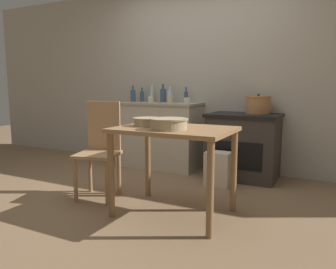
% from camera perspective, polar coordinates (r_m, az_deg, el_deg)
% --- Properties ---
extents(ground_plane, '(14.00, 14.00, 0.00)m').
position_cam_1_polar(ground_plane, '(3.39, -4.34, -11.21)').
color(ground_plane, '#896B4C').
extents(wall_back, '(8.00, 0.07, 2.55)m').
position_cam_1_polar(wall_back, '(4.62, 5.97, 10.05)').
color(wall_back, '#B2AD9E').
rests_on(wall_back, ground_plane).
extents(counter_cabinet, '(1.18, 0.55, 0.91)m').
position_cam_1_polar(counter_cabinet, '(4.62, -1.60, -0.07)').
color(counter_cabinet, beige).
rests_on(counter_cabinet, ground_plane).
extents(stove, '(0.86, 0.62, 0.81)m').
position_cam_1_polar(stove, '(4.16, 13.00, -1.96)').
color(stove, '#38332D').
rests_on(stove, ground_plane).
extents(work_table, '(1.00, 0.72, 0.78)m').
position_cam_1_polar(work_table, '(2.86, 1.04, -1.23)').
color(work_table, '#997047').
rests_on(work_table, ground_plane).
extents(chair, '(0.49, 0.49, 0.98)m').
position_cam_1_polar(chair, '(3.45, -11.70, -2.11)').
color(chair, '#A87F56').
rests_on(chair, ground_plane).
extents(flour_sack, '(0.28, 0.20, 0.39)m').
position_cam_1_polar(flour_sack, '(3.82, 8.70, -5.93)').
color(flour_sack, beige).
rests_on(flour_sack, ground_plane).
extents(stock_pot, '(0.30, 0.30, 0.24)m').
position_cam_1_polar(stock_pot, '(4.15, 15.42, 5.03)').
color(stock_pot, '#B77A47').
rests_on(stock_pot, stove).
extents(mixing_bowl_large, '(0.32, 0.32, 0.09)m').
position_cam_1_polar(mixing_bowl_large, '(2.71, 0.14, 1.97)').
color(mixing_bowl_large, tan).
rests_on(mixing_bowl_large, work_table).
extents(mixing_bowl_small, '(0.26, 0.26, 0.07)m').
position_cam_1_polar(mixing_bowl_small, '(2.97, -3.63, 2.32)').
color(mixing_bowl_small, tan).
rests_on(mixing_bowl_small, work_table).
extents(bottle_far_left, '(0.06, 0.06, 0.21)m').
position_cam_1_polar(bottle_far_left, '(4.53, 3.15, 6.58)').
color(bottle_far_left, '#3D5675').
rests_on(bottle_far_left, counter_cabinet).
extents(bottle_left, '(0.07, 0.07, 0.24)m').
position_cam_1_polar(bottle_left, '(4.88, -6.11, 6.78)').
color(bottle_left, '#3D5675').
rests_on(bottle_left, counter_cabinet).
extents(bottle_mid_left, '(0.06, 0.06, 0.21)m').
position_cam_1_polar(bottle_mid_left, '(4.88, -4.54, 6.67)').
color(bottle_mid_left, '#3D5675').
rests_on(bottle_mid_left, counter_cabinet).
extents(bottle_center_left, '(0.08, 0.08, 0.26)m').
position_cam_1_polar(bottle_center_left, '(4.71, -0.87, 6.88)').
color(bottle_center_left, '#3D5675').
rests_on(bottle_center_left, counter_cabinet).
extents(bottle_center, '(0.06, 0.06, 0.25)m').
position_cam_1_polar(bottle_center, '(4.85, -2.82, 6.86)').
color(bottle_center, silver).
rests_on(bottle_center, counter_cabinet).
extents(bottle_center_right, '(0.08, 0.08, 0.23)m').
position_cam_1_polar(bottle_center_right, '(4.62, 0.32, 6.70)').
color(bottle_center_right, silver).
rests_on(bottle_center_right, counter_cabinet).
extents(cup_mid_right, '(0.09, 0.09, 0.08)m').
position_cam_1_polar(cup_mid_right, '(4.29, 3.39, 5.92)').
color(cup_mid_right, silver).
rests_on(cup_mid_right, counter_cabinet).
extents(cup_right, '(0.08, 0.08, 0.09)m').
position_cam_1_polar(cup_right, '(4.61, -3.01, 6.17)').
color(cup_right, silver).
rests_on(cup_right, counter_cabinet).
extents(cup_far_right, '(0.08, 0.08, 0.09)m').
position_cam_1_polar(cup_far_right, '(4.38, 0.33, 6.06)').
color(cup_far_right, beige).
rests_on(cup_far_right, counter_cabinet).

